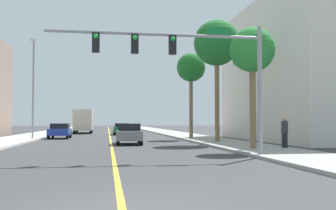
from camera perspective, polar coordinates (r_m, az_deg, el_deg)
ground at (r=49.13m, az=-8.65°, el=-4.30°), size 192.00×192.00×0.00m
sidewalk_left at (r=49.75m, az=-18.08°, el=-4.10°), size 3.93×168.00×0.15m
sidewalk_right at (r=49.84m, az=0.76°, el=-4.21°), size 3.93×168.00×0.15m
lane_marking_center at (r=49.13m, az=-8.65°, el=-4.29°), size 0.16×144.00×0.01m
building_right_near at (r=35.87m, az=21.14°, el=4.56°), size 11.53×18.06×11.78m
traffic_signal_mast at (r=17.16m, az=3.08°, el=7.02°), size 9.58×0.36×5.82m
street_lamp at (r=35.40m, az=-19.33°, el=3.02°), size 0.56×0.28×8.65m
palm_near at (r=21.82m, az=12.36°, el=7.71°), size 2.47×2.47×6.65m
palm_mid at (r=28.73m, az=7.23°, el=8.95°), size 3.35×3.35×8.89m
palm_far at (r=35.22m, az=3.42°, el=5.38°), size 2.60×2.60×7.68m
car_gray at (r=27.49m, az=-5.77°, el=-4.25°), size 1.90×4.11×1.47m
car_blue at (r=37.89m, az=-15.69°, el=-3.66°), size 1.88×3.97×1.43m
car_green at (r=46.81m, az=-6.92°, el=-3.50°), size 1.96×4.56×1.41m
delivery_truck at (r=53.86m, az=-12.41°, el=-2.33°), size 2.56×8.48×3.13m
pedestrian at (r=22.60m, az=16.88°, el=-3.89°), size 0.38×0.38×1.72m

